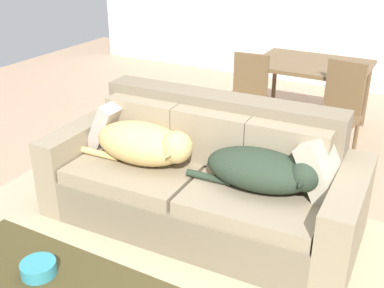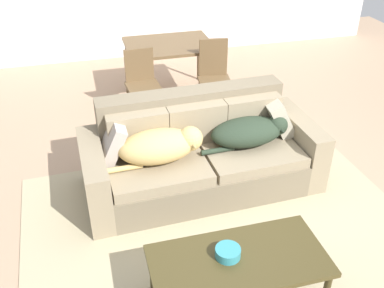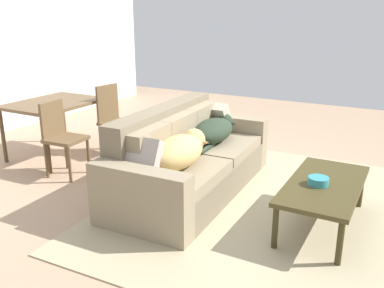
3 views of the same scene
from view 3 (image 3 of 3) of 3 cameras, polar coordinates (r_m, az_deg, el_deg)
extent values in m
plane|color=tan|center=(4.72, 2.83, -5.76)|extent=(10.00, 10.00, 0.00)
cube|color=tan|center=(4.31, 9.67, -8.31)|extent=(3.53, 2.96, 0.01)
cube|color=#736650|center=(4.53, 0.14, -4.44)|extent=(1.90, 1.03, 0.34)
cube|color=gray|center=(4.07, -2.79, -3.79)|extent=(0.94, 0.96, 0.10)
cube|color=gray|center=(4.85, 2.59, -0.17)|extent=(0.94, 0.96, 0.10)
cube|color=#736650|center=(4.53, -3.96, 2.23)|extent=(1.88, 0.31, 0.46)
cube|color=gray|center=(3.98, -5.79, -0.60)|extent=(0.58, 0.18, 0.39)
cube|color=gray|center=(4.45, -1.84, 1.49)|extent=(0.58, 0.18, 0.39)
cube|color=gray|center=(4.95, 1.34, 3.16)|extent=(0.58, 0.18, 0.39)
cube|color=gray|center=(3.65, -7.16, -7.85)|extent=(0.24, 0.97, 0.62)
cube|color=gray|center=(5.38, 5.04, 0.67)|extent=(0.24, 0.97, 0.62)
ellipsoid|color=tan|center=(3.98, -1.94, -1.11)|extent=(0.74, 0.42, 0.30)
sphere|color=tan|center=(4.22, 0.27, 0.57)|extent=(0.23, 0.23, 0.23)
cone|color=#967E4B|center=(4.18, 1.55, 0.23)|extent=(0.11, 0.13, 0.10)
cylinder|color=tan|center=(3.72, -3.23, -4.51)|extent=(0.33, 0.06, 0.05)
ellipsoid|color=#273426|center=(4.77, 2.82, 1.81)|extent=(0.74, 0.42, 0.26)
sphere|color=#273426|center=(5.03, 4.46, 3.04)|extent=(0.20, 0.20, 0.20)
cone|color=black|center=(5.00, 5.43, 2.80)|extent=(0.10, 0.12, 0.09)
cylinder|color=#273426|center=(4.49, 2.04, -0.58)|extent=(0.33, 0.06, 0.05)
cube|color=#ACA097|center=(3.75, -7.18, -2.06)|extent=(0.27, 0.39, 0.40)
cube|color=#B2A993|center=(5.16, 3.06, 3.55)|extent=(0.33, 0.41, 0.42)
cube|color=#42391B|center=(3.89, 17.66, -5.38)|extent=(1.25, 0.61, 0.04)
cylinder|color=#383017|center=(3.44, 19.58, -12.72)|extent=(0.05, 0.05, 0.39)
cylinder|color=#383017|center=(4.47, 22.10, -5.80)|extent=(0.05, 0.05, 0.39)
cylinder|color=#383017|center=(3.53, 11.30, -11.17)|extent=(0.05, 0.05, 0.39)
cylinder|color=#383017|center=(4.54, 15.74, -4.78)|extent=(0.05, 0.05, 0.39)
cylinder|color=teal|center=(3.82, 16.90, -4.87)|extent=(0.18, 0.18, 0.07)
cube|color=brown|center=(5.80, -18.41, 5.32)|extent=(1.16, 0.89, 0.04)
cylinder|color=brown|center=(5.26, -19.18, -0.15)|extent=(0.05, 0.05, 0.70)
cylinder|color=brown|center=(5.99, -11.81, 2.56)|extent=(0.05, 0.05, 0.70)
cylinder|color=brown|center=(5.86, -24.45, 0.99)|extent=(0.05, 0.05, 0.70)
cylinder|color=brown|center=(6.52, -17.16, 3.36)|extent=(0.05, 0.05, 0.70)
cube|color=brown|center=(5.09, -16.86, 0.62)|extent=(0.43, 0.43, 0.04)
cube|color=brown|center=(5.15, -18.60, 3.29)|extent=(0.36, 0.06, 0.42)
cylinder|color=brown|center=(4.93, -16.41, -2.75)|extent=(0.04, 0.04, 0.43)
cylinder|color=brown|center=(5.18, -13.99, -1.58)|extent=(0.04, 0.04, 0.43)
cylinder|color=brown|center=(5.15, -19.29, -2.15)|extent=(0.04, 0.04, 0.43)
cylinder|color=brown|center=(5.39, -16.83, -1.06)|extent=(0.04, 0.04, 0.43)
cube|color=brown|center=(5.71, -10.13, 2.78)|extent=(0.45, 0.45, 0.04)
cube|color=brown|center=(5.78, -11.50, 5.56)|extent=(0.36, 0.09, 0.48)
cylinder|color=brown|center=(5.54, -10.08, -0.12)|extent=(0.04, 0.04, 0.41)
cylinder|color=brown|center=(5.76, -7.62, 0.70)|extent=(0.04, 0.04, 0.41)
cylinder|color=brown|center=(5.78, -12.39, 0.50)|extent=(0.04, 0.04, 0.41)
cylinder|color=brown|center=(6.00, -9.95, 1.27)|extent=(0.04, 0.04, 0.41)
camera|label=1|loc=(5.14, 37.67, 16.04)|focal=44.36mm
camera|label=2|loc=(3.15, 62.01, 24.88)|focal=41.11mm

